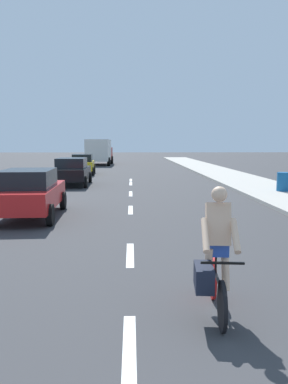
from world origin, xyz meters
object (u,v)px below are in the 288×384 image
Objects in this scene: cyclist at (215,257)px; delivery_truck at (99,151)px; parked_car_red at (29,192)px; parked_car_black at (72,171)px; trash_bin_far at (283,182)px; parked_car_yellow at (83,164)px.

cyclist is 37.57m from delivery_truck.
parked_car_black is at bearing 87.95° from parked_car_red.
parked_car_black is at bearing 158.80° from trash_bin_far.
cyclist is 0.43× the size of parked_car_black.
parked_car_black is 11.39m from trash_bin_far.
cyclist is 2.05× the size of trash_bin_far.
delivery_truck is 26.87m from trash_bin_far.
parked_car_red is at bearing -52.75° from cyclist.
trash_bin_far is at bearing -110.01° from cyclist.
cyclist is 17.39m from parked_car_black.
parked_car_red is 30.02m from delivery_truck.
parked_car_red is 9.52m from parked_car_black.
parked_car_black reaches higher than trash_bin_far.
parked_car_black is at bearing -90.36° from parked_car_yellow.
parked_car_red reaches higher than trash_bin_far.
parked_car_yellow is 0.62× the size of delivery_truck.
cyclist is at bearing -60.85° from parked_car_red.
delivery_truck reaches higher than parked_car_yellow.
trash_bin_far is at bearing -49.85° from parked_car_yellow.
parked_car_yellow is at bearing 91.52° from parked_car_black.
parked_car_red is (-4.47, 7.26, 0.01)m from cyclist.
parked_car_yellow is (-0.42, 17.10, -0.00)m from parked_car_red.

